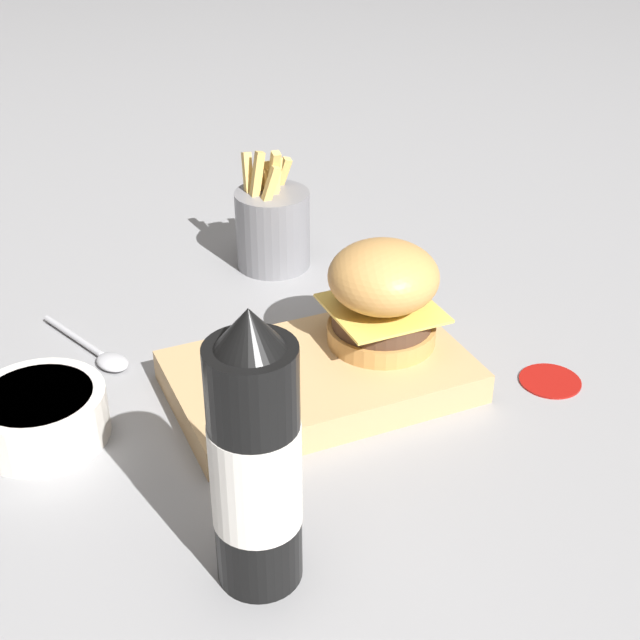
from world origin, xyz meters
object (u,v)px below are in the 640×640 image
at_px(ketchup_bottle, 255,463).
at_px(side_bowl, 40,414).
at_px(fries_basket, 272,226).
at_px(spoon, 101,354).
at_px(serving_board, 320,377).
at_px(burger, 383,294).

height_order(ketchup_bottle, side_bowl, ketchup_bottle).
height_order(fries_basket, side_bowl, fries_basket).
bearing_deg(fries_basket, ketchup_bottle, 67.64).
bearing_deg(fries_basket, spoon, 28.30).
relative_size(ketchup_bottle, fries_basket, 1.51).
bearing_deg(side_bowl, fries_basket, -143.05).
xyz_separation_m(serving_board, spoon, (0.19, -0.15, -0.01)).
xyz_separation_m(serving_board, fries_basket, (-0.06, -0.28, 0.04)).
relative_size(burger, fries_basket, 0.72).
bearing_deg(ketchup_bottle, side_bowl, -62.47).
height_order(serving_board, burger, burger).
bearing_deg(spoon, serving_board, 30.79).
xyz_separation_m(serving_board, side_bowl, (0.27, -0.04, 0.01)).
distance_m(serving_board, ketchup_bottle, 0.27).
xyz_separation_m(side_bowl, spoon, (-0.08, -0.11, -0.02)).
height_order(serving_board, spoon, serving_board).
distance_m(burger, side_bowl, 0.35).
distance_m(fries_basket, spoon, 0.29).
bearing_deg(side_bowl, spoon, -124.77).
relative_size(fries_basket, side_bowl, 1.26).
relative_size(serving_board, side_bowl, 2.37).
xyz_separation_m(burger, fries_basket, (0.02, -0.27, -0.03)).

